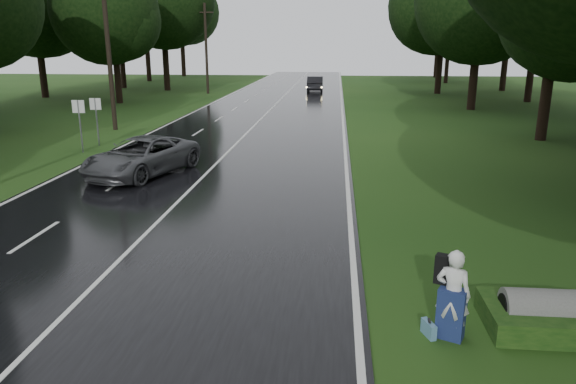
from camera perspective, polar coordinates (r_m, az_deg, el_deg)
name	(u,v)px	position (r m, az deg, el deg)	size (l,w,h in m)	color
ground	(110,272)	(13.46, -18.63, -8.11)	(160.00, 160.00, 0.00)	#224314
road	(247,133)	(32.08, -4.44, 6.31)	(12.00, 140.00, 0.04)	black
lane_center	(247,133)	(32.08, -4.44, 6.35)	(0.12, 140.00, 0.01)	silver
grey_car	(142,156)	(22.45, -15.47, 3.72)	(2.51, 5.44, 1.51)	#424447
far_car	(315,84)	(60.65, 2.93, 11.56)	(1.73, 4.95, 1.63)	black
hitchhiker	(452,297)	(10.24, 17.22, -10.76)	(0.75, 0.73, 1.73)	silver
suitcase	(429,329)	(10.47, 14.89, -14.05)	(0.12, 0.40, 0.29)	teal
culvert	(543,328)	(11.53, 25.71, -13.04)	(0.79, 0.79, 1.57)	slate
utility_pole_mid	(116,130)	(35.25, -18.06, 6.40)	(1.80, 0.28, 9.04)	black
utility_pole_far	(208,93)	(58.76, -8.60, 10.44)	(1.80, 0.28, 9.24)	black
road_sign_a	(83,152)	(28.32, -21.17, 3.99)	(0.62, 0.10, 2.59)	white
road_sign_b	(99,145)	(29.98, -19.63, 4.73)	(0.60, 0.10, 2.49)	white
tree_left_e	(120,103)	(51.07, -17.64, 9.11)	(8.63, 8.63, 13.48)	black
tree_left_f	(168,90)	(63.63, -12.83, 10.62)	(11.25, 11.25, 17.58)	black
tree_right_d	(540,140)	(33.10, 25.49, 5.08)	(8.11, 8.11, 12.68)	black
tree_right_e	(471,110)	(46.34, 19.04, 8.38)	(9.13, 9.13, 14.26)	black
tree_right_f	(437,94)	(60.25, 15.75, 10.16)	(9.97, 9.97, 15.59)	black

